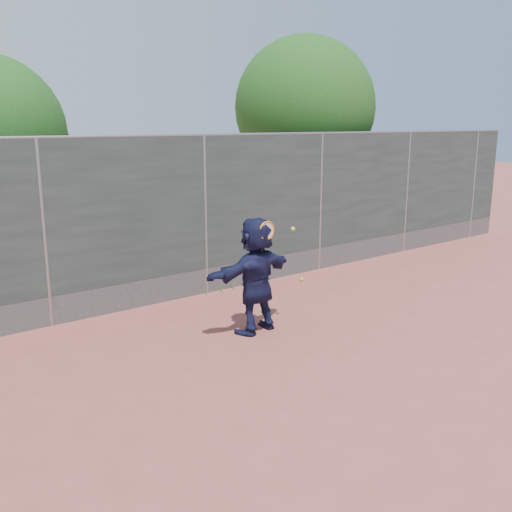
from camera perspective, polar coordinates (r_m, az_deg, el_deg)
ground at (r=8.56m, az=8.14°, el=-9.04°), size 80.00×80.00×0.00m
player at (r=8.83m, az=-0.00°, el=-1.92°), size 1.75×0.77×1.83m
ball_ground at (r=11.93m, az=4.61°, el=-2.33°), size 0.07×0.07×0.07m
fence at (r=10.77m, az=-5.09°, el=4.41°), size 20.00×0.06×3.03m
swing_action at (r=8.59m, az=1.34°, el=2.45°), size 0.72×0.13×0.51m
tree_right at (r=15.31m, az=5.27°, el=14.17°), size 3.78×3.60×5.39m
weed_clump at (r=11.14m, az=-3.34°, el=-2.89°), size 0.68×0.07×0.30m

